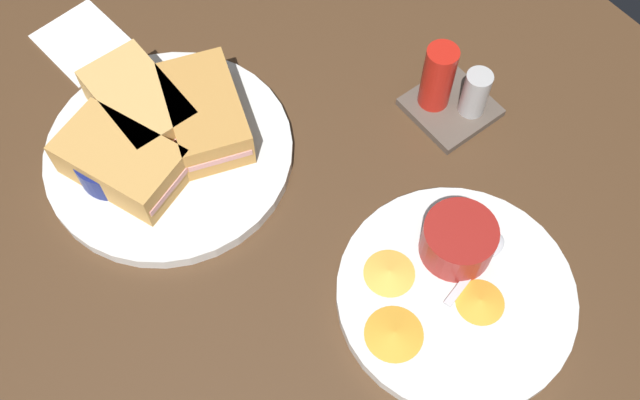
# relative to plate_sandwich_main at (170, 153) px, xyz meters

# --- Properties ---
(ground_plane) EXTENTS (1.10, 1.10, 0.03)m
(ground_plane) POSITION_rel_plate_sandwich_main_xyz_m (0.05, 0.02, -0.02)
(ground_plane) COLOR #4C331E
(plate_sandwich_main) EXTENTS (0.28, 0.28, 0.02)m
(plate_sandwich_main) POSITION_rel_plate_sandwich_main_xyz_m (0.00, 0.00, 0.00)
(plate_sandwich_main) COLOR silver
(plate_sandwich_main) RESTS_ON ground_plane
(sandwich_half_near) EXTENTS (0.15, 0.11, 0.05)m
(sandwich_half_near) POSITION_rel_plate_sandwich_main_xyz_m (0.00, 0.05, 0.03)
(sandwich_half_near) COLOR #C68C42
(sandwich_half_near) RESTS_ON plate_sandwich_main
(sandwich_half_far) EXTENTS (0.13, 0.08, 0.05)m
(sandwich_half_far) POSITION_rel_plate_sandwich_main_xyz_m (-0.05, 0.00, 0.03)
(sandwich_half_far) COLOR tan
(sandwich_half_far) RESTS_ON plate_sandwich_main
(sandwich_half_extra) EXTENTS (0.15, 0.12, 0.05)m
(sandwich_half_extra) POSITION_rel_plate_sandwich_main_xyz_m (-0.00, -0.05, 0.03)
(sandwich_half_extra) COLOR tan
(sandwich_half_extra) RESTS_ON plate_sandwich_main
(ramekin_dark_sauce) EXTENTS (0.08, 0.08, 0.04)m
(ramekin_dark_sauce) POSITION_rel_plate_sandwich_main_xyz_m (-0.01, -0.06, 0.03)
(ramekin_dark_sauce) COLOR navy
(ramekin_dark_sauce) RESTS_ON plate_sandwich_main
(spoon_by_dark_ramekin) EXTENTS (0.06, 0.09, 0.01)m
(spoon_by_dark_ramekin) POSITION_rel_plate_sandwich_main_xyz_m (0.02, -0.01, 0.01)
(spoon_by_dark_ramekin) COLOR silver
(spoon_by_dark_ramekin) RESTS_ON plate_sandwich_main
(plate_chips_companion) EXTENTS (0.24, 0.24, 0.02)m
(plate_chips_companion) POSITION_rel_plate_sandwich_main_xyz_m (0.32, 0.14, 0.00)
(plate_chips_companion) COLOR silver
(plate_chips_companion) RESTS_ON ground_plane
(ramekin_light_gravy) EXTENTS (0.07, 0.07, 0.04)m
(ramekin_light_gravy) POSITION_rel_plate_sandwich_main_xyz_m (0.28, 0.17, 0.03)
(ramekin_light_gravy) COLOR maroon
(ramekin_light_gravy) RESTS_ON plate_chips_companion
(spoon_by_gravy_ramekin) EXTENTS (0.04, 0.10, 0.01)m
(spoon_by_gravy_ramekin) POSITION_rel_plate_sandwich_main_xyz_m (0.31, 0.19, 0.01)
(spoon_by_gravy_ramekin) COLOR silver
(spoon_by_gravy_ramekin) RESTS_ON plate_chips_companion
(plantain_chip_scatter) EXTENTS (0.15, 0.16, 0.01)m
(plantain_chip_scatter) POSITION_rel_plate_sandwich_main_xyz_m (0.31, 0.10, 0.01)
(plantain_chip_scatter) COLOR gold
(plantain_chip_scatter) RESTS_ON plate_chips_companion
(condiment_caddy) EXTENTS (0.09, 0.09, 0.10)m
(condiment_caddy) POSITION_rel_plate_sandwich_main_xyz_m (0.14, 0.29, 0.03)
(condiment_caddy) COLOR brown
(condiment_caddy) RESTS_ON ground_plane
(paper_napkin_folded) EXTENTS (0.12, 0.10, 0.00)m
(paper_napkin_folded) POSITION_rel_plate_sandwich_main_xyz_m (-0.21, 0.00, -0.01)
(paper_napkin_folded) COLOR white
(paper_napkin_folded) RESTS_ON ground_plane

